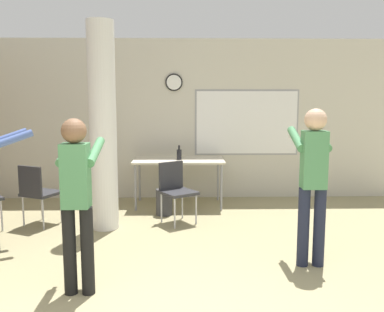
% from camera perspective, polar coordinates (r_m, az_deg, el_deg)
% --- Properties ---
extents(wall_back, '(8.00, 0.15, 2.80)m').
position_cam_1_polar(wall_back, '(7.62, -2.12, 4.87)').
color(wall_back, beige).
rests_on(wall_back, ground_plane).
extents(support_pillar, '(0.36, 0.36, 2.80)m').
position_cam_1_polar(support_pillar, '(5.88, -11.80, 3.78)').
color(support_pillar, white).
rests_on(support_pillar, ground_plane).
extents(folding_table, '(1.49, 0.79, 0.78)m').
position_cam_1_polar(folding_table, '(7.08, -1.80, -0.85)').
color(folding_table, beige).
rests_on(folding_table, ground_plane).
extents(bottle_on_table, '(0.08, 0.08, 0.24)m').
position_cam_1_polar(bottle_on_table, '(7.01, -1.73, 0.25)').
color(bottle_on_table, black).
rests_on(bottle_on_table, folding_table).
extents(waste_bin, '(0.25, 0.25, 0.40)m').
position_cam_1_polar(waste_bin, '(6.62, -3.74, -6.13)').
color(waste_bin, '#38383D').
rests_on(waste_bin, ground_plane).
extents(chair_table_front, '(0.61, 0.61, 0.87)m').
position_cam_1_polar(chair_table_front, '(6.16, -2.17, -4.22)').
color(chair_table_front, '#2D2D33').
rests_on(chair_table_front, ground_plane).
extents(chair_near_pillar, '(0.59, 0.59, 0.87)m').
position_cam_1_polar(chair_near_pillar, '(6.37, -19.88, -4.31)').
color(chair_near_pillar, '#2D2D33').
rests_on(chair_near_pillar, ground_plane).
extents(person_playing_side, '(0.38, 0.67, 1.69)m').
position_cam_1_polar(person_playing_side, '(4.69, 15.79, -2.39)').
color(person_playing_side, '#1E2338').
rests_on(person_playing_side, ground_plane).
extents(person_playing_front, '(0.36, 0.64, 1.62)m').
position_cam_1_polar(person_playing_front, '(4.01, -15.09, -4.67)').
color(person_playing_front, black).
rests_on(person_playing_front, ground_plane).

